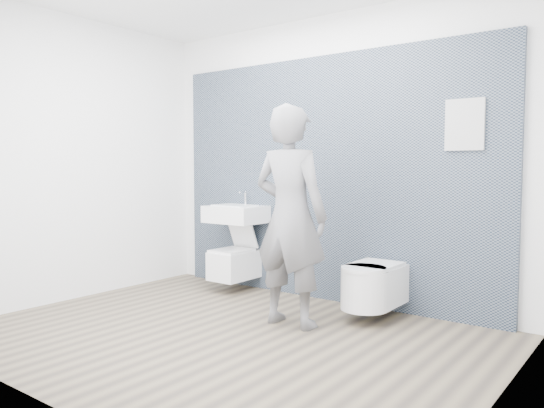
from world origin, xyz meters
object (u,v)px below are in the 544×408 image
Objects in this scene: toilet_rounded at (371,286)px; visitor at (290,216)px; washbasin at (236,214)px; toilet_square at (234,262)px.

visitor reaches higher than toilet_rounded.
washbasin reaches higher than toilet_square.
toilet_square is (-0.00, -0.03, -0.52)m from washbasin.
toilet_square is 0.98× the size of toilet_rounded.
toilet_square is at bearing 176.75° from toilet_rounded.
toilet_square is at bearing -90.00° from washbasin.
washbasin is 1.37m from visitor.
washbasin is 0.33× the size of visitor.
toilet_square reaches higher than toilet_rounded.
visitor is (1.19, -0.65, 0.61)m from toilet_square.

